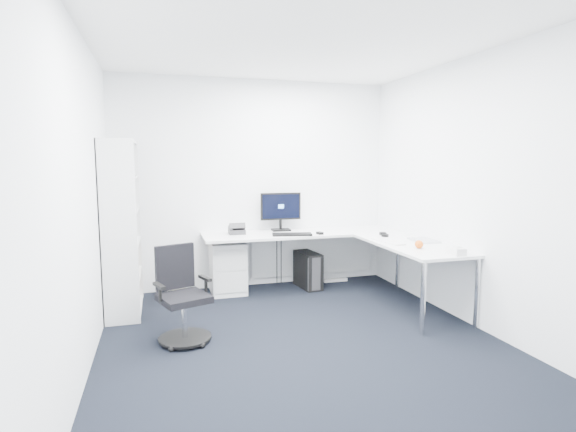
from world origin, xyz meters
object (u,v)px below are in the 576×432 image
object	(u,v)px
task_chair	(184,295)
laptop	(424,230)
l_desk	(311,266)
monitor	(281,211)
bookshelf	(121,227)

from	to	relation	value
task_chair	laptop	xyz separation A→B (m)	(2.71, 0.36, 0.43)
l_desk	monitor	bearing A→B (deg)	113.64
l_desk	task_chair	world-z (taller)	task_chair
monitor	laptop	xyz separation A→B (m)	(1.37, -1.21, -0.13)
l_desk	task_chair	size ratio (longest dim) A/B	2.89
bookshelf	l_desk	bearing A→B (deg)	-1.32
l_desk	bookshelf	xyz separation A→B (m)	(-2.17, 0.05, 0.57)
l_desk	task_chair	xyz separation A→B (m)	(-1.58, -1.03, 0.07)
bookshelf	monitor	distance (m)	2.00
task_chair	bookshelf	bearing A→B (deg)	99.02
task_chair	monitor	world-z (taller)	monitor
task_chair	monitor	xyz separation A→B (m)	(1.35, 1.57, 0.56)
task_chair	laptop	distance (m)	2.77
bookshelf	task_chair	distance (m)	1.32
bookshelf	monitor	bearing A→B (deg)	14.24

